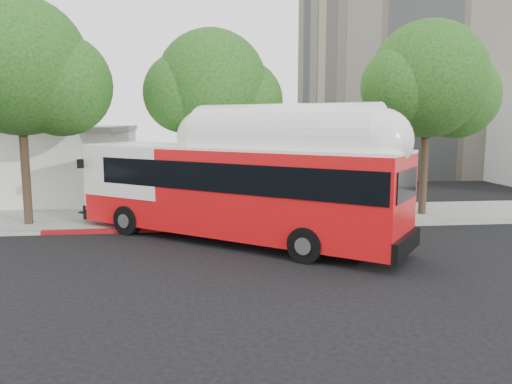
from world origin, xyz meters
TOP-DOWN VIEW (x-y plane):
  - ground at (0.00, 0.00)m, footprint 120.00×120.00m
  - sidewalk at (0.00, 6.50)m, footprint 60.00×5.00m
  - curb_strip at (0.00, 3.90)m, footprint 60.00×0.30m
  - red_curb_segment at (-3.00, 3.90)m, footprint 10.00×0.32m
  - street_tree_left at (-8.53, 5.56)m, footprint 6.67×5.80m
  - street_tree_mid at (-0.59, 6.06)m, footprint 5.75×5.00m
  - street_tree_right at (9.44, 5.86)m, footprint 6.21×5.40m
  - transit_bus at (-0.29, 1.91)m, footprint 12.64×10.37m

SIDE VIEW (x-z plane):
  - ground at x=0.00m, z-range 0.00..0.00m
  - sidewalk at x=0.00m, z-range 0.00..0.15m
  - curb_strip at x=0.00m, z-range 0.00..0.15m
  - red_curb_segment at x=-3.00m, z-range 0.00..0.16m
  - transit_bus at x=-0.29m, z-range -0.14..4.01m
  - street_tree_mid at x=-0.59m, z-range 1.60..10.22m
  - street_tree_right at x=9.44m, z-range 1.67..10.85m
  - street_tree_left at x=-8.53m, z-range 1.73..11.47m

